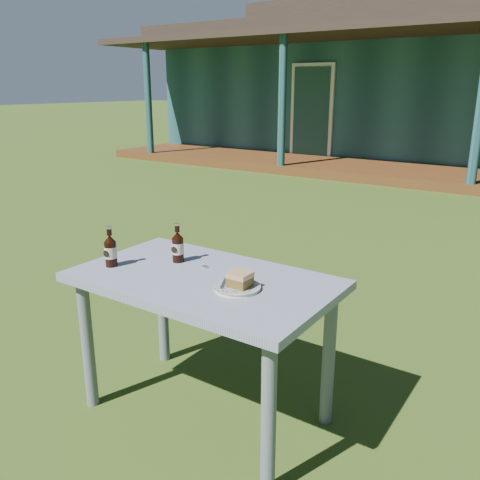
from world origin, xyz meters
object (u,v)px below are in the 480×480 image
Objects in this scene: cola_bottle_near at (178,247)px; cafe_table at (204,297)px; plate at (237,287)px; cola_bottle_far at (111,250)px; cake_slice at (240,279)px.

cafe_table is at bearing -22.44° from cola_bottle_near.
cola_bottle_far reaches higher than plate.
plate is 2.22× the size of cake_slice.
plate reaches higher than cafe_table.
cake_slice reaches higher than cafe_table.
cafe_table is 0.51m from cola_bottle_far.
cola_bottle_near is at bearing 157.56° from cafe_table.
plate is at bearing 8.64° from cola_bottle_far.
cafe_table is 5.88× the size of plate.
cafe_table is 0.24m from plate.
cola_bottle_near is 0.99× the size of cola_bottle_far.
cola_bottle_near is (-0.44, 0.13, 0.07)m from plate.
plate is at bearing -8.96° from cafe_table.
cake_slice is at bearing 9.11° from cola_bottle_far.
cola_bottle_near reaches higher than cafe_table.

